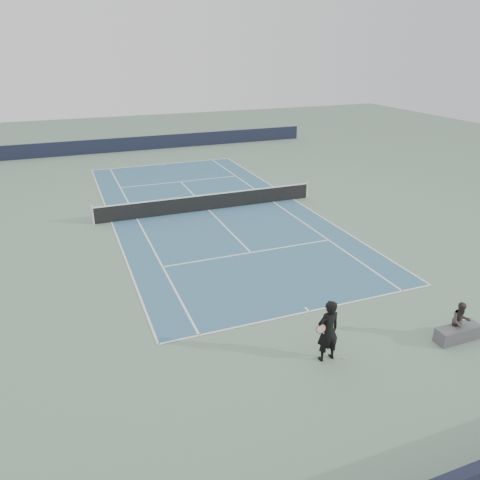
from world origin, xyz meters
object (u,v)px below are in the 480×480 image
object	(u,v)px
tennis_player	(328,331)
tennis_ball	(344,358)
spectator_bench	(459,327)
tennis_net	(208,202)

from	to	relation	value
tennis_player	tennis_ball	xyz separation A→B (m)	(0.51, -0.21, -0.98)
spectator_bench	tennis_net	bearing A→B (deg)	103.44
tennis_net	spectator_bench	bearing A→B (deg)	-76.56
tennis_player	spectator_bench	xyz separation A→B (m)	(4.48, -0.69, -0.52)
tennis_player	spectator_bench	world-z (taller)	tennis_player
spectator_bench	tennis_ball	bearing A→B (deg)	173.18
tennis_ball	spectator_bench	world-z (taller)	spectator_bench
tennis_net	tennis_player	distance (m)	14.49
tennis_net	spectator_bench	size ratio (longest dim) A/B	7.96
tennis_net	tennis_ball	distance (m)	14.68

